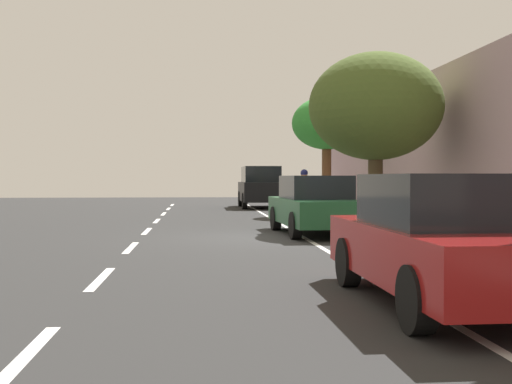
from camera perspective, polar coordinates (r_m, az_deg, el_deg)
The scene contains 13 objects.
ground at distance 16.13m, azimuth 1.16°, elevation -3.97°, with size 64.05×64.05×0.00m, color #282828.
sidewalk at distance 17.01m, azimuth 14.55°, elevation -3.47°, with size 3.12×40.03×0.16m, color #AC9F99.
curb_edge at distance 16.53m, azimuth 9.17°, elevation -3.58°, with size 0.16×40.03×0.16m, color gray.
lane_stripe_centre at distance 16.09m, azimuth -10.07°, elevation -3.98°, with size 0.14×40.00×0.01m.
lane_stripe_bike_edge at distance 16.25m, azimuth 4.12°, elevation -3.92°, with size 0.12×40.03×0.01m, color white.
building_facade at distance 17.66m, azimuth 20.16°, elevation 4.23°, with size 0.50×40.03×4.82m, color #A68991.
parked_sedan_red_nearest at distance 7.91m, azimuth 16.11°, elevation -4.05°, with size 1.87×4.42×1.52m.
parked_sedan_green_second at distance 17.09m, azimuth 5.19°, elevation -1.15°, with size 2.02×4.49×1.52m.
parked_suv_black_mid at distance 31.61m, azimuth 0.39°, elevation 0.48°, with size 1.97×4.70×1.99m.
bicycle_at_curb at distance 24.01m, azimuth 3.58°, elevation -1.35°, with size 1.71×0.52×0.75m.
cyclist_with_backpack at distance 23.56m, azimuth 4.28°, elevation 0.33°, with size 0.51×0.58×1.76m.
street_tree_mid_block at distance 18.94m, azimuth 10.37°, elevation 7.28°, with size 3.78×3.78×4.84m.
street_tree_far_end at distance 25.87m, azimuth 6.17°, elevation 5.88°, with size 2.73×2.73×4.47m.
Camera 1 is at (-1.71, -15.97, 1.49)m, focal length 45.96 mm.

